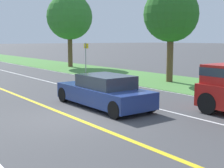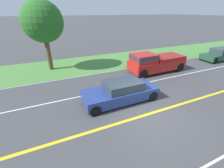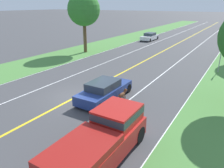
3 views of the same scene
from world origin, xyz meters
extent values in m
plane|color=#424244|center=(0.00, 0.00, 0.00)|extent=(400.00, 400.00, 0.00)
cube|color=yellow|center=(0.00, 0.00, 0.00)|extent=(0.18, 160.00, 0.01)
cube|color=white|center=(7.00, 0.00, 0.00)|extent=(0.14, 160.00, 0.01)
cube|color=white|center=(-7.00, 0.00, 0.00)|extent=(0.14, 160.00, 0.01)
cube|color=white|center=(3.50, 0.00, 0.00)|extent=(0.10, 160.00, 0.01)
cube|color=white|center=(-3.50, 0.00, 0.00)|extent=(0.10, 160.00, 0.01)
cube|color=navy|center=(1.94, 0.84, 0.51)|extent=(1.84, 4.72, 0.66)
cube|color=#2D3842|center=(1.94, 0.66, 1.10)|extent=(1.59, 2.27, 0.52)
cylinder|color=black|center=(2.78, 2.78, 0.33)|extent=(0.22, 0.66, 0.66)
cylinder|color=black|center=(2.78, -1.09, 0.33)|extent=(0.22, 0.66, 0.66)
cylinder|color=black|center=(1.11, 2.78, 0.33)|extent=(0.22, 0.66, 0.66)
cylinder|color=black|center=(1.11, -1.09, 0.33)|extent=(0.22, 0.66, 0.66)
ellipsoid|color=brown|center=(3.21, 1.05, 0.52)|extent=(0.27, 0.70, 0.28)
cylinder|color=brown|center=(3.31, 1.28, 0.19)|extent=(0.08, 0.08, 0.38)
cylinder|color=brown|center=(3.27, 0.80, 0.19)|extent=(0.08, 0.08, 0.38)
cylinder|color=brown|center=(3.15, 1.29, 0.19)|extent=(0.08, 0.08, 0.38)
cylinder|color=brown|center=(3.12, 0.81, 0.19)|extent=(0.08, 0.08, 0.38)
cylinder|color=brown|center=(3.23, 1.34, 0.64)|extent=(0.15, 0.20, 0.18)
sphere|color=brown|center=(3.24, 1.46, 0.70)|extent=(0.25, 0.25, 0.23)
ellipsoid|color=#331E14|center=(3.25, 1.62, 0.69)|extent=(0.11, 0.12, 0.09)
cone|color=#55301C|center=(3.31, 1.44, 0.79)|extent=(0.08, 0.08, 0.10)
cone|color=#55301C|center=(3.18, 1.45, 0.79)|extent=(0.08, 0.08, 0.10)
cylinder|color=brown|center=(3.18, 0.60, 0.57)|extent=(0.07, 0.26, 0.25)
cube|color=red|center=(5.25, -4.71, 0.68)|extent=(1.98, 5.37, 0.87)
cube|color=red|center=(5.25, -3.15, 1.49)|extent=(1.74, 2.03, 0.74)
cube|color=#2D3842|center=(5.25, -3.15, 1.60)|extent=(1.76, 2.05, 0.33)
cube|color=maroon|center=(5.25, -5.84, 1.27)|extent=(1.94, 3.05, 0.30)
cylinder|color=black|center=(6.15, -2.60, 0.41)|extent=(0.22, 0.83, 0.83)
cylinder|color=black|center=(4.35, -2.60, 0.41)|extent=(0.22, 0.83, 0.83)
cube|color=white|center=(-5.47, 27.28, 0.50)|extent=(1.86, 4.53, 0.67)
cube|color=#2D3842|center=(-5.47, 27.46, 1.08)|extent=(1.60, 2.17, 0.50)
cylinder|color=black|center=(-6.31, 25.42, 0.31)|extent=(0.22, 0.62, 0.62)
cylinder|color=black|center=(-6.31, 29.14, 0.31)|extent=(0.22, 0.62, 0.62)
cylinder|color=black|center=(-4.62, 25.42, 0.31)|extent=(0.22, 0.62, 0.62)
cylinder|color=black|center=(-4.62, 29.14, 0.31)|extent=(0.22, 0.62, 0.62)
cylinder|color=brown|center=(-8.95, 12.70, 2.12)|extent=(0.45, 0.45, 4.24)
sphere|color=#337A2D|center=(-8.95, 12.70, 5.61)|extent=(4.23, 4.23, 4.23)
cylinder|color=gray|center=(7.94, 11.81, 1.27)|extent=(0.08, 0.08, 2.54)
cube|color=yellow|center=(7.99, 11.81, 2.29)|extent=(0.03, 0.64, 0.40)
camera|label=1|loc=(-5.45, -9.66, 2.80)|focal=50.00mm
camera|label=2|loc=(-5.44, 4.68, 5.28)|focal=24.00mm
camera|label=3|loc=(9.66, -10.92, 6.27)|focal=35.00mm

